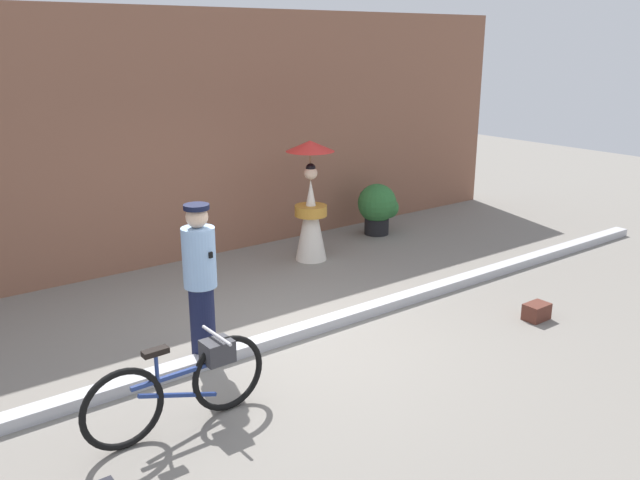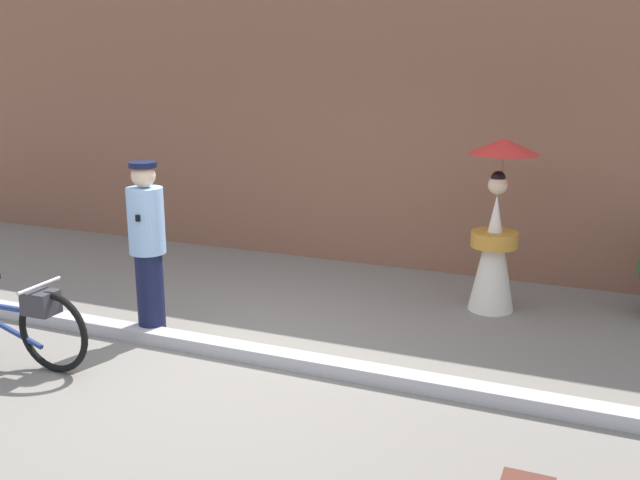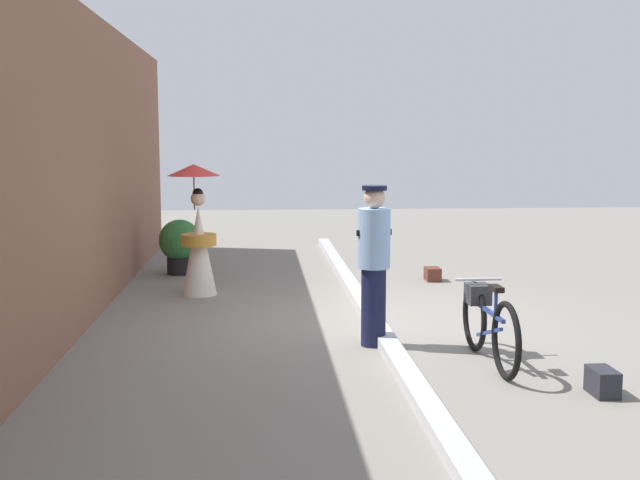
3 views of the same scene
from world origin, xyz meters
name	(u,v)px [view 2 (image 2 of 3)]	position (x,y,z in m)	size (l,w,h in m)	color
ground_plane	(235,356)	(0.00, 0.00, 0.00)	(30.00, 30.00, 0.00)	gray
building_wall	(367,120)	(0.00, 3.50, 1.85)	(14.00, 0.40, 3.70)	brown
sidewalk_curb	(235,350)	(0.00, 0.00, 0.06)	(14.00, 0.20, 0.12)	#B2B2B7
bicycle_near_officer	(13,320)	(-1.69, -0.89, 0.41)	(1.71, 0.48, 0.80)	black
person_officer	(148,245)	(-0.98, 0.13, 0.90)	(0.34, 0.38, 1.69)	#141938
person_with_parasol	(496,229)	(1.91, 2.17, 0.88)	(0.73, 0.73, 1.82)	silver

